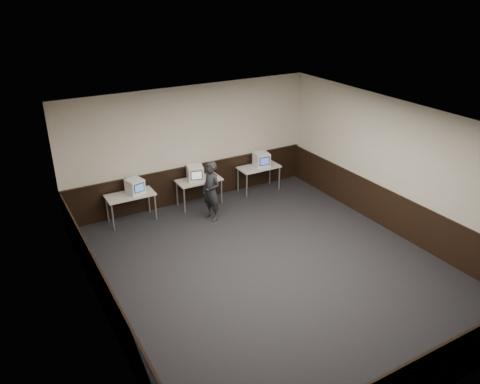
# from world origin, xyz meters

# --- Properties ---
(floor) EXTENTS (8.00, 8.00, 0.00)m
(floor) POSITION_xyz_m (0.00, 0.00, 0.00)
(floor) COLOR black
(floor) RESTS_ON ground
(ceiling) EXTENTS (8.00, 8.00, 0.00)m
(ceiling) POSITION_xyz_m (0.00, 0.00, 3.20)
(ceiling) COLOR white
(ceiling) RESTS_ON back_wall
(back_wall) EXTENTS (7.00, 0.00, 7.00)m
(back_wall) POSITION_xyz_m (0.00, 4.00, 1.60)
(back_wall) COLOR beige
(back_wall) RESTS_ON ground
(front_wall) EXTENTS (7.00, 0.00, 7.00)m
(front_wall) POSITION_xyz_m (0.00, -4.00, 1.60)
(front_wall) COLOR beige
(front_wall) RESTS_ON ground
(left_wall) EXTENTS (0.00, 8.00, 8.00)m
(left_wall) POSITION_xyz_m (-3.50, 0.00, 1.60)
(left_wall) COLOR beige
(left_wall) RESTS_ON ground
(right_wall) EXTENTS (0.00, 8.00, 8.00)m
(right_wall) POSITION_xyz_m (3.50, 0.00, 1.60)
(right_wall) COLOR beige
(right_wall) RESTS_ON ground
(wainscot_back) EXTENTS (6.98, 0.04, 1.00)m
(wainscot_back) POSITION_xyz_m (0.00, 3.98, 0.50)
(wainscot_back) COLOR black
(wainscot_back) RESTS_ON back_wall
(wainscot_front) EXTENTS (6.98, 0.04, 1.00)m
(wainscot_front) POSITION_xyz_m (0.00, -3.98, 0.50)
(wainscot_front) COLOR black
(wainscot_front) RESTS_ON front_wall
(wainscot_left) EXTENTS (0.04, 7.98, 1.00)m
(wainscot_left) POSITION_xyz_m (-3.48, 0.00, 0.50)
(wainscot_left) COLOR black
(wainscot_left) RESTS_ON left_wall
(wainscot_right) EXTENTS (0.04, 7.98, 1.00)m
(wainscot_right) POSITION_xyz_m (3.48, 0.00, 0.50)
(wainscot_right) COLOR black
(wainscot_right) RESTS_ON right_wall
(wainscot_rail) EXTENTS (6.98, 0.06, 0.04)m
(wainscot_rail) POSITION_xyz_m (0.00, 3.96, 1.02)
(wainscot_rail) COLOR black
(wainscot_rail) RESTS_ON wainscot_back
(desk_left) EXTENTS (1.20, 0.60, 0.75)m
(desk_left) POSITION_xyz_m (-1.90, 3.60, 0.68)
(desk_left) COLOR beige
(desk_left) RESTS_ON ground
(desk_center) EXTENTS (1.20, 0.60, 0.75)m
(desk_center) POSITION_xyz_m (0.00, 3.60, 0.68)
(desk_center) COLOR beige
(desk_center) RESTS_ON ground
(desk_right) EXTENTS (1.20, 0.60, 0.75)m
(desk_right) POSITION_xyz_m (1.90, 3.60, 0.68)
(desk_right) COLOR beige
(desk_right) RESTS_ON ground
(emac_left) EXTENTS (0.46, 0.48, 0.38)m
(emac_left) POSITION_xyz_m (-1.75, 3.60, 0.94)
(emac_left) COLOR white
(emac_left) RESTS_ON desk_left
(emac_center) EXTENTS (0.50, 0.52, 0.41)m
(emac_center) POSITION_xyz_m (-0.10, 3.60, 0.96)
(emac_center) COLOR white
(emac_center) RESTS_ON desk_center
(emac_right) EXTENTS (0.46, 0.48, 0.40)m
(emac_right) POSITION_xyz_m (1.98, 3.60, 0.95)
(emac_right) COLOR white
(emac_right) RESTS_ON desk_right
(person) EXTENTS (0.50, 0.64, 1.56)m
(person) POSITION_xyz_m (-0.08, 2.70, 0.78)
(person) COLOR black
(person) RESTS_ON ground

